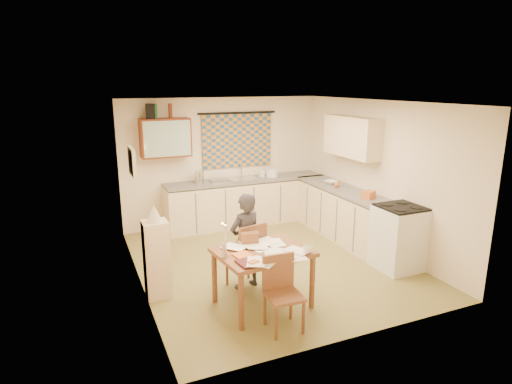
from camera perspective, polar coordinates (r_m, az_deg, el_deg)
name	(u,v)px	position (r m, az deg, el deg)	size (l,w,h in m)	color
floor	(270,263)	(6.90, 1.90, -9.40)	(4.00, 4.50, 0.02)	olive
ceiling	(272,101)	(6.32, 2.09, 11.99)	(4.00, 4.50, 0.02)	white
wall_back	(223,161)	(8.55, -4.46, 4.09)	(4.00, 0.02, 2.50)	beige
wall_front	(362,232)	(4.64, 13.97, -5.25)	(4.00, 0.02, 2.50)	beige
wall_left	(135,200)	(5.95, -15.82, -1.00)	(0.02, 4.50, 2.50)	beige
wall_right	(378,175)	(7.55, 15.95, 2.20)	(0.02, 4.50, 2.50)	beige
window_blind	(237,141)	(8.55, -2.50, 6.83)	(1.45, 0.03, 1.05)	#274F7C
curtain_rod	(237,113)	(8.48, -2.50, 10.50)	(0.04, 0.04, 1.60)	black
wall_cabinet	(165,138)	(8.00, -11.98, 7.10)	(0.90, 0.34, 0.70)	#561E0C
wall_cabinet_glass	(167,139)	(7.84, -11.73, 6.96)	(0.84, 0.02, 0.64)	#99B2A5
upper_cabinet_right	(352,137)	(7.78, 12.67, 7.23)	(0.34, 1.30, 0.70)	beige
framed_print	(132,162)	(6.25, -16.23, 3.92)	(0.04, 0.50, 0.40)	beige
print_canvas	(134,161)	(6.25, -16.00, 3.95)	(0.01, 0.42, 0.32)	white
counter_back	(248,202)	(8.59, -1.08, -1.29)	(3.30, 0.62, 0.92)	beige
counter_right	(351,218)	(7.77, 12.53, -3.34)	(0.62, 2.95, 0.92)	beige
stove	(399,238)	(6.86, 18.48, -5.78)	(0.64, 0.64, 0.99)	white
sink	(244,181)	(8.45, -1.65, 1.44)	(0.55, 0.45, 0.10)	silver
tap	(241,171)	(8.58, -1.97, 2.87)	(0.03, 0.03, 0.28)	silver
dish_rack	(219,180)	(8.27, -4.90, 1.60)	(0.35, 0.30, 0.06)	silver
kettle	(199,177)	(8.14, -7.60, 1.96)	(0.18, 0.18, 0.24)	silver
mixing_bowl	(272,173)	(8.66, 2.14, 2.57)	(0.24, 0.24, 0.16)	white
soap_bottle	(261,172)	(8.62, 0.74, 2.66)	(0.11, 0.11, 0.20)	white
bowl	(331,182)	(8.19, 9.94, 1.30)	(0.30, 0.30, 0.06)	white
orange_bag	(369,195)	(7.29, 14.78, -0.34)	(0.22, 0.16, 0.12)	#CA6329
fruit_orange	(337,184)	(7.94, 10.72, 1.00)	(0.10, 0.10, 0.10)	#CA6329
speaker	(150,111)	(7.92, -13.91, 10.41)	(0.16, 0.20, 0.26)	black
bottle_green	(155,111)	(7.93, -13.27, 10.45)	(0.07, 0.07, 0.26)	#195926
bottle_brown	(170,111)	(7.98, -11.36, 10.57)	(0.07, 0.07, 0.26)	#561E0C
dining_table	(263,278)	(5.52, 0.90, -11.34)	(1.22, 0.98, 0.75)	brown
chair_far	(246,267)	(6.01, -1.36, -9.97)	(0.51, 0.51, 0.95)	brown
chair_near	(283,307)	(5.10, 3.65, -15.09)	(0.41, 0.41, 0.86)	brown
person	(245,241)	(5.86, -1.42, -6.58)	(0.56, 0.44, 1.35)	black
shelf_stand	(157,259)	(5.82, -13.09, -8.75)	(0.32, 0.30, 1.05)	beige
lampshade	(154,213)	(5.61, -13.46, -2.78)	(0.20, 0.20, 0.22)	beige
letter_rack	(250,239)	(5.52, -0.83, -6.23)	(0.22, 0.10, 0.16)	brown
mug	(308,250)	(5.30, 6.89, -7.64)	(0.15, 0.15, 0.09)	white
magazine	(239,265)	(4.93, -2.25, -9.68)	(0.23, 0.28, 0.02)	maroon
book	(237,258)	(5.12, -2.61, -8.79)	(0.23, 0.30, 0.02)	#CA6329
orange_box	(253,263)	(4.96, -0.36, -9.42)	(0.12, 0.08, 0.04)	#CA6329
eyeglasses	(288,256)	(5.19, 4.22, -8.52)	(0.13, 0.04, 0.02)	black
candle_holder	(224,250)	(5.13, -4.24, -7.78)	(0.06, 0.06, 0.18)	silver
candle	(225,234)	(5.09, -4.09, -5.58)	(0.02, 0.02, 0.22)	white
candle_flame	(222,224)	(5.06, -4.51, -4.23)	(0.02, 0.02, 0.02)	#FFCC66
papers	(269,250)	(5.32, 1.71, -7.80)	(1.01, 0.95, 0.03)	white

